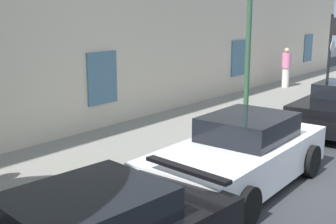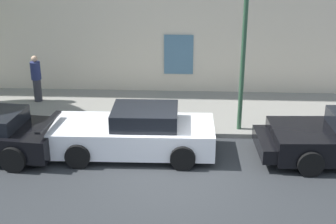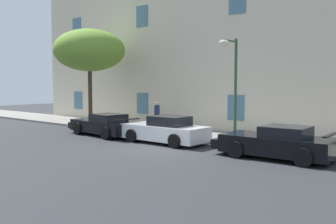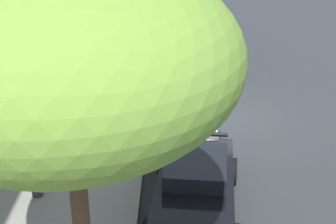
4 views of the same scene
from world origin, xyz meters
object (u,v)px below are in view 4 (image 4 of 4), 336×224
(tree_near_kerb, at_px, (67,59))
(hatchback_parked, at_px, (179,16))
(pedestrian_strolling, at_px, (34,166))
(pedestrian_admiring, at_px, (102,16))
(sportscar_white_middle, at_px, (182,57))
(street_lamp, at_px, (151,0))
(sportscar_yellow_flank, at_px, (184,117))
(sportscar_red_lead, at_px, (194,195))

(tree_near_kerb, bearing_deg, hatchback_parked, -4.84)
(pedestrian_strolling, bearing_deg, pedestrian_admiring, 1.20)
(tree_near_kerb, xyz_separation_m, pedestrian_strolling, (4.35, 2.04, -4.27))
(sportscar_white_middle, height_order, hatchback_parked, hatchback_parked)
(sportscar_white_middle, bearing_deg, street_lamp, 156.48)
(street_lamp, bearing_deg, sportscar_white_middle, -23.52)
(tree_near_kerb, bearing_deg, pedestrian_admiring, 6.81)
(sportscar_white_middle, xyz_separation_m, tree_near_kerb, (-14.26, 1.82, 4.68))
(sportscar_white_middle, relative_size, hatchback_parked, 1.29)
(sportscar_white_middle, height_order, pedestrian_admiring, pedestrian_admiring)
(tree_near_kerb, height_order, pedestrian_strolling, tree_near_kerb)
(sportscar_yellow_flank, relative_size, sportscar_white_middle, 1.03)
(tree_near_kerb, xyz_separation_m, street_lamp, (11.47, -0.61, -1.61))
(sportscar_white_middle, bearing_deg, pedestrian_admiring, 37.23)
(pedestrian_admiring, bearing_deg, hatchback_parked, -77.08)
(sportscar_yellow_flank, distance_m, tree_near_kerb, 9.55)
(sportscar_yellow_flank, bearing_deg, pedestrian_strolling, 134.92)
(sportscar_white_middle, relative_size, pedestrian_admiring, 2.73)
(sportscar_yellow_flank, distance_m, sportscar_white_middle, 6.11)
(sportscar_red_lead, distance_m, pedestrian_admiring, 16.62)
(pedestrian_strolling, bearing_deg, street_lamp, -20.39)
(hatchback_parked, bearing_deg, street_lamp, 172.95)
(pedestrian_strolling, bearing_deg, hatchback_parked, -13.05)
(sportscar_yellow_flank, height_order, pedestrian_strolling, pedestrian_strolling)
(sportscar_yellow_flank, distance_m, pedestrian_admiring, 12.34)
(sportscar_white_middle, bearing_deg, sportscar_yellow_flank, 179.53)
(sportscar_white_middle, bearing_deg, sportscar_red_lead, -179.28)
(sportscar_yellow_flank, height_order, street_lamp, street_lamp)
(pedestrian_strolling, bearing_deg, tree_near_kerb, -154.91)
(sportscar_white_middle, distance_m, hatchback_parked, 6.45)
(hatchback_parked, bearing_deg, pedestrian_strolling, 166.95)
(sportscar_red_lead, xyz_separation_m, hatchback_parked, (16.98, 0.20, 0.22))
(sportscar_red_lead, height_order, pedestrian_strolling, pedestrian_strolling)
(sportscar_yellow_flank, bearing_deg, pedestrian_admiring, 19.59)
(sportscar_white_middle, relative_size, street_lamp, 0.97)
(sportscar_red_lead, distance_m, sportscar_white_middle, 10.53)
(street_lamp, relative_size, pedestrian_admiring, 2.81)
(sportscar_red_lead, relative_size, pedestrian_admiring, 2.91)
(pedestrian_admiring, bearing_deg, sportscar_yellow_flank, -160.41)
(hatchback_parked, distance_m, tree_near_kerb, 21.25)
(sportscar_yellow_flank, bearing_deg, sportscar_white_middle, -0.47)
(street_lamp, height_order, pedestrian_admiring, street_lamp)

